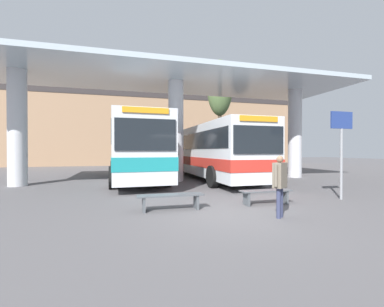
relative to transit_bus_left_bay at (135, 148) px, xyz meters
name	(u,v)px	position (x,y,z in m)	size (l,w,h in m)	color
ground_plane	(232,212)	(2.22, -8.80, -1.90)	(100.00, 100.00, 0.00)	#565456
townhouse_backdrop	(148,114)	(2.22, 15.55, 4.16)	(40.00, 0.58, 10.43)	#9E7A5B
station_canopy	(176,94)	(2.22, -1.08, 3.06)	(20.74, 6.41, 5.91)	silver
transit_bus_left_bay	(135,148)	(0.00, 0.00, 0.00)	(3.03, 10.89, 3.42)	silver
transit_bus_center_bay	(212,150)	(4.47, -0.80, -0.15)	(2.77, 10.90, 3.14)	silver
waiting_bench_near_pillar	(266,194)	(3.71, -8.08, -1.56)	(1.70, 0.44, 0.46)	#4C5156
waiting_bench_mid_platform	(171,198)	(0.62, -8.08, -1.55)	(1.92, 0.44, 0.46)	#4C5156
info_sign_platform	(341,137)	(6.73, -8.04, 0.30)	(0.90, 0.09, 3.10)	gray
pedestrian_waiting	(280,180)	(3.17, -9.63, -0.93)	(0.53, 0.43, 1.59)	#333856
poplar_tree_behind_left	(220,89)	(8.25, 7.50, 5.69)	(2.42, 2.42, 10.38)	#473A2B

